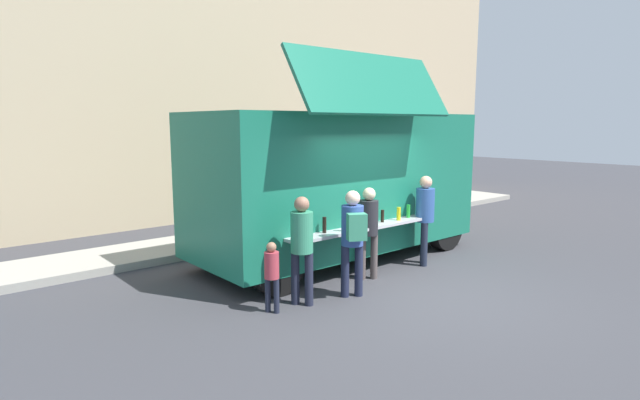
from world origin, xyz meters
name	(u,v)px	position (x,y,z in m)	size (l,w,h in m)	color
ground_plane	(428,294)	(0.00, 0.00, 0.00)	(60.00, 60.00, 0.00)	#38383D
curb_strip	(87,263)	(-3.62, 5.12, 0.07)	(28.00, 1.60, 0.15)	#9E998E
building_behind	(69,34)	(-2.62, 9.02, 4.83)	(32.00, 2.40, 9.67)	tan
food_truck_main	(339,180)	(0.38, 2.50, 1.56)	(5.80, 2.97, 3.83)	#186C52
trash_bin	(382,200)	(4.19, 4.82, 0.51)	(0.60, 0.60, 1.03)	#30643B
customer_front_ordering	(369,225)	(-0.15, 1.16, 0.95)	(0.32, 0.32, 1.60)	#504644
customer_mid_with_backpack	(353,233)	(-1.00, 0.68, 1.02)	(0.46, 0.54, 1.66)	#1D223A
customer_rear_waiting	(302,241)	(-1.79, 0.93, 0.97)	(0.33, 0.33, 1.62)	#1F2234
customer_extra_browsing	(425,212)	(1.31, 1.11, 1.01)	(0.35, 0.35, 1.70)	#1D2436
child_near_queue	(272,271)	(-2.31, 0.96, 0.61)	(0.21, 0.21, 1.03)	#1F2335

